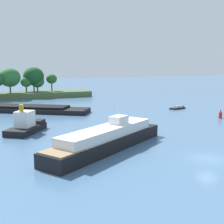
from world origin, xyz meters
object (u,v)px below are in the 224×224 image
at_px(small_motorboat, 177,108).
at_px(white_riverboat, 107,139).
at_px(tugboat, 26,125).
at_px(channel_buoy_red, 220,114).

xyz_separation_m(small_motorboat, white_riverboat, (-30.09, -26.59, 1.21)).
bearing_deg(tugboat, small_motorboat, 17.02).
distance_m(tugboat, channel_buoy_red, 39.09).
xyz_separation_m(white_riverboat, channel_buoy_red, (30.54, 12.08, -0.61)).
bearing_deg(tugboat, channel_buoy_red, -3.97).
distance_m(white_riverboat, channel_buoy_red, 32.85).
bearing_deg(channel_buoy_red, tugboat, 176.03).
bearing_deg(white_riverboat, small_motorboat, 41.46).
bearing_deg(white_riverboat, tugboat, 119.76).
xyz_separation_m(tugboat, white_riverboat, (8.45, -14.79, 0.20)).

